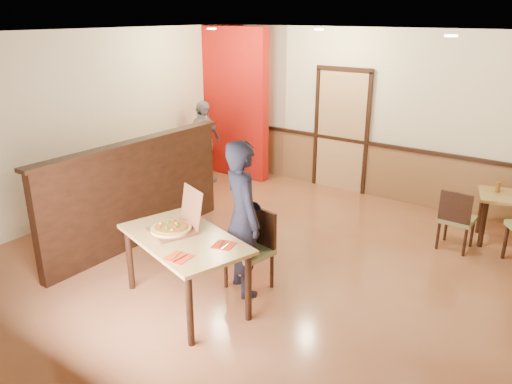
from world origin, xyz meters
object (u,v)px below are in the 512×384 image
side_table (504,207)px  main_table (184,246)px  diner_chair (253,246)px  pizza_box (175,227)px  passerby (203,143)px  diner (243,219)px  condiment (498,187)px  side_chair_left (456,217)px

side_table → main_table: bearing=-123.6°
diner_chair → pizza_box: (-0.53, -0.69, 0.35)m
pizza_box → main_table: bearing=5.1°
side_table → passerby: (-5.05, -0.44, 0.24)m
side_table → diner: diner is taller
side_table → condiment: condiment is taller
diner_chair → pizza_box: 0.94m
side_chair_left → pizza_box: 3.74m
side_chair_left → side_table: size_ratio=1.06×
side_chair_left → side_table: side_chair_left is taller
main_table → side_table: main_table is taller
diner_chair → side_table: bearing=64.2°
diner_chair → condiment: 3.59m
side_chair_left → condiment: side_chair_left is taller
main_table → diner_chair: bearing=80.0°
diner → pizza_box: (-0.50, -0.54, -0.03)m
diner_chair → condiment: (1.97, 2.99, 0.27)m
side_chair_left → diner_chair: bearing=55.8°
main_table → diner: bearing=77.2°
side_table → condiment: bearing=158.2°
diner → diner_chair: bearing=-71.0°
passerby → pizza_box: (2.43, -3.19, 0.09)m
diner → passerby: size_ratio=1.16×
diner → pizza_box: 0.74m
pizza_box → diner: bearing=67.8°
main_table → side_chair_left: 3.67m
passerby → diner: bearing=-131.6°
side_chair_left → pizza_box: size_ratio=1.37×
main_table → side_table: size_ratio=2.07×
pizza_box → side_chair_left: bearing=74.7°
side_chair_left → passerby: passerby is taller
diner → passerby: (-2.93, 2.65, -0.12)m
condiment → side_chair_left: bearing=-116.7°
passerby → pizza_box: size_ratio=2.45×
condiment → main_table: bearing=-122.0°
side_chair_left → diner: 3.01m
pizza_box → diner_chair: bearing=72.6°
side_table → pizza_box: pizza_box is taller
pizza_box → condiment: pizza_box is taller
main_table → pizza_box: 0.24m
diner → pizza_box: size_ratio=2.84×
diner → side_chair_left: bearing=-91.8°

